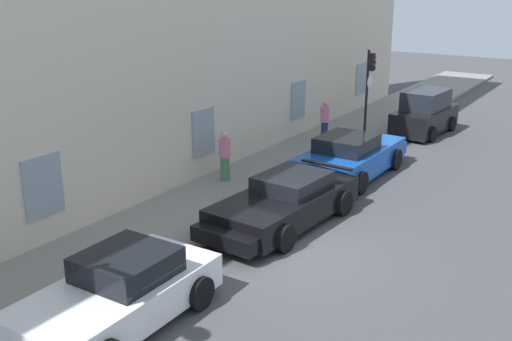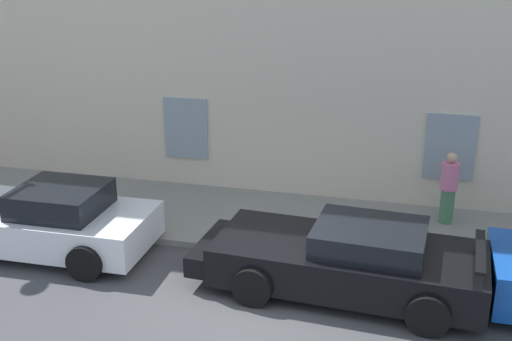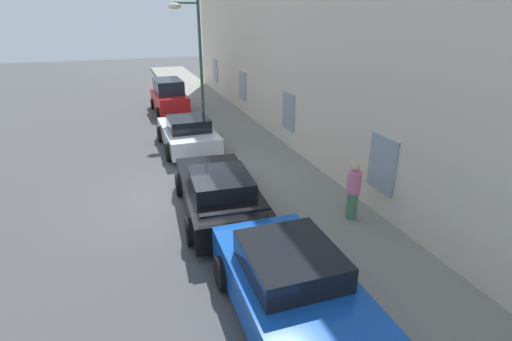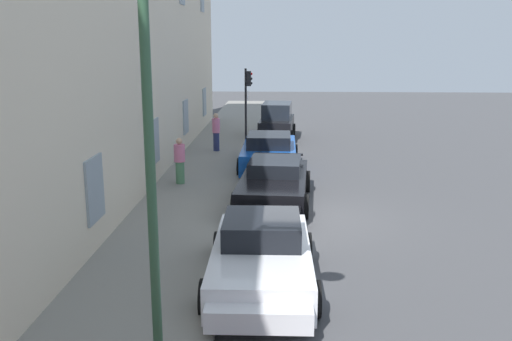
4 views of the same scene
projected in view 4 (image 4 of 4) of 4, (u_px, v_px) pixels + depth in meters
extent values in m
plane|color=#444447|center=(308.00, 217.00, 15.91)|extent=(80.00, 80.00, 0.00)
cube|color=gray|center=(187.00, 213.00, 16.04)|extent=(60.00, 3.19, 0.14)
cube|color=beige|center=(57.00, 0.00, 14.84)|extent=(38.90, 3.46, 11.95)
cube|color=#8C99A3|center=(95.00, 189.00, 12.73)|extent=(1.10, 0.06, 1.50)
cube|color=#8C99A3|center=(155.00, 141.00, 18.79)|extent=(1.10, 0.06, 1.50)
cube|color=#8C99A3|center=(186.00, 117.00, 24.84)|extent=(1.10, 0.06, 1.50)
cube|color=#8C99A3|center=(204.00, 102.00, 30.89)|extent=(1.10, 0.06, 1.50)
cube|color=white|center=(262.00, 261.00, 11.33)|extent=(4.18, 2.02, 0.69)
cube|color=black|center=(262.00, 229.00, 11.49)|extent=(1.68, 1.59, 0.50)
cube|color=white|center=(259.00, 307.00, 9.57)|extent=(1.27, 1.82, 0.38)
cylinder|color=black|center=(314.00, 299.00, 10.09)|extent=(0.69, 0.25, 0.69)
cylinder|color=black|center=(206.00, 298.00, 10.15)|extent=(0.69, 0.25, 0.69)
cylinder|color=black|center=(306.00, 248.00, 12.59)|extent=(0.69, 0.25, 0.69)
cylinder|color=black|center=(220.00, 247.00, 12.65)|extent=(0.69, 0.25, 0.69)
cube|color=black|center=(274.00, 186.00, 17.16)|extent=(4.81, 2.24, 0.70)
cube|color=black|center=(275.00, 166.00, 17.38)|extent=(1.97, 1.68, 0.41)
cube|color=black|center=(268.00, 208.00, 15.18)|extent=(1.52, 1.88, 0.38)
cube|color=black|center=(279.00, 154.00, 19.12)|extent=(0.26, 1.67, 0.06)
cylinder|color=black|center=(305.00, 207.00, 15.69)|extent=(0.72, 0.28, 0.70)
cylinder|color=black|center=(236.00, 204.00, 15.90)|extent=(0.72, 0.28, 0.70)
cylinder|color=black|center=(306.00, 181.00, 18.52)|extent=(0.72, 0.28, 0.70)
cylinder|color=black|center=(248.00, 180.00, 18.72)|extent=(0.72, 0.28, 0.70)
cube|color=#144CB2|center=(269.00, 155.00, 21.77)|extent=(4.70, 2.07, 0.77)
cube|color=black|center=(269.00, 140.00, 21.29)|extent=(1.89, 1.64, 0.49)
cube|color=#144CB2|center=(271.00, 147.00, 23.80)|extent=(1.42, 1.88, 0.42)
cylinder|color=black|center=(246.00, 152.00, 23.28)|extent=(0.71, 0.25, 0.71)
cylinder|color=black|center=(295.00, 153.00, 23.18)|extent=(0.71, 0.25, 0.71)
cylinder|color=black|center=(240.00, 168.00, 20.46)|extent=(0.71, 0.25, 0.71)
cylinder|color=black|center=(296.00, 168.00, 20.35)|extent=(0.71, 0.25, 0.71)
cube|color=black|center=(277.00, 127.00, 28.44)|extent=(3.84, 1.84, 0.93)
cube|color=#1E232B|center=(277.00, 111.00, 28.24)|extent=(2.33, 1.55, 0.78)
cylinder|color=black|center=(264.00, 129.00, 29.67)|extent=(0.65, 0.24, 0.63)
cylinder|color=black|center=(293.00, 130.00, 29.50)|extent=(0.65, 0.24, 0.63)
cylinder|color=black|center=(259.00, 136.00, 27.50)|extent=(0.65, 0.24, 0.63)
cylinder|color=black|center=(291.00, 137.00, 27.33)|extent=(0.65, 0.24, 0.63)
cylinder|color=black|center=(246.00, 108.00, 25.26)|extent=(0.10, 0.10, 3.57)
cube|color=black|center=(249.00, 79.00, 24.95)|extent=(0.22, 0.20, 0.66)
sphere|color=red|center=(251.00, 74.00, 24.90)|extent=(0.12, 0.12, 0.12)
sphere|color=black|center=(251.00, 79.00, 24.94)|extent=(0.12, 0.12, 0.12)
sphere|color=black|center=(251.00, 83.00, 24.99)|extent=(0.12, 0.12, 0.12)
cylinder|color=white|center=(248.00, 95.00, 25.12)|extent=(0.44, 0.02, 0.44)
cylinder|color=#2D5138|center=(151.00, 186.00, 7.53)|extent=(0.14, 0.14, 5.72)
cylinder|color=navy|center=(216.00, 142.00, 24.64)|extent=(0.35, 0.35, 0.82)
cylinder|color=pink|center=(216.00, 126.00, 24.48)|extent=(0.44, 0.44, 0.63)
sphere|color=tan|center=(216.00, 116.00, 24.38)|extent=(0.22, 0.22, 0.22)
cylinder|color=#4C7F59|center=(180.00, 172.00, 19.01)|extent=(0.38, 0.38, 0.77)
cylinder|color=pink|center=(179.00, 153.00, 18.85)|extent=(0.47, 0.47, 0.59)
sphere|color=tan|center=(179.00, 141.00, 18.76)|extent=(0.22, 0.22, 0.22)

